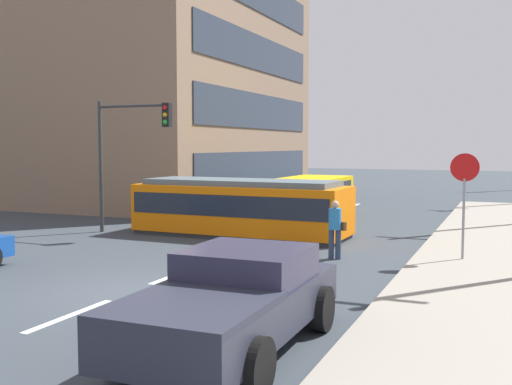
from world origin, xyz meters
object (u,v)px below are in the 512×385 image
city_bus (309,195)px  pedestrian_crossing (335,226)px  stop_sign (464,184)px  pickup_truck_parked (234,300)px  parked_sedan_mid (186,204)px  traffic_light_mast (128,140)px  streetcar_tram (241,207)px

city_bus → pedestrian_crossing: 9.95m
stop_sign → pedestrian_crossing: bearing=-168.9°
city_bus → pickup_truck_parked: 17.81m
parked_sedan_mid → traffic_light_mast: 5.85m
city_bus → parked_sedan_mid: 5.54m
city_bus → stop_sign: bearing=-50.1°
pedestrian_crossing → traffic_light_mast: 8.82m
streetcar_tram → pedestrian_crossing: size_ratio=4.65×
city_bus → traffic_light_mast: 8.94m
streetcar_tram → traffic_light_mast: bearing=-163.9°
pedestrian_crossing → parked_sedan_mid: 11.23m
city_bus → parked_sedan_mid: (-5.05, -2.25, -0.40)m
pickup_truck_parked → parked_sedan_mid: pickup_truck_parked is taller
streetcar_tram → city_bus: streetcar_tram is taller
traffic_light_mast → city_bus: bearing=58.5°
parked_sedan_mid → city_bus: bearing=24.0°
pedestrian_crossing → pickup_truck_parked: (0.59, -8.05, -0.15)m
streetcar_tram → parked_sedan_mid: bearing=138.7°
traffic_light_mast → parked_sedan_mid: bearing=96.1°
pedestrian_crossing → streetcar_tram: bearing=145.0°
streetcar_tram → traffic_light_mast: 4.75m
traffic_light_mast → streetcar_tram: bearing=16.1°
stop_sign → traffic_light_mast: size_ratio=0.59×
pickup_truck_parked → traffic_light_mast: bearing=131.7°
city_bus → stop_sign: 11.21m
parked_sedan_mid → traffic_light_mast: traffic_light_mast is taller
city_bus → pedestrian_crossing: (3.75, -9.22, -0.08)m
pickup_truck_parked → pedestrian_crossing: bearing=94.2°
stop_sign → streetcar_tram: bearing=163.1°
streetcar_tram → pickup_truck_parked: bearing=-66.2°
pedestrian_crossing → traffic_light_mast: bearing=167.3°
streetcar_tram → traffic_light_mast: traffic_light_mast is taller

